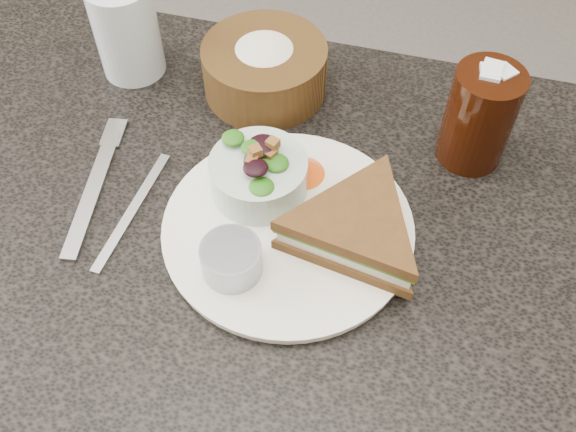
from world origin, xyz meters
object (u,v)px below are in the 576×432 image
(sandwich, at_px, (356,228))
(water_glass, at_px, (126,30))
(salad_bowl, at_px, (258,171))
(cola_glass, at_px, (480,113))
(dinner_plate, at_px, (288,228))
(dressing_ramekin, at_px, (231,259))
(bread_basket, at_px, (265,62))
(dining_table, at_px, (253,357))

(sandwich, distance_m, water_glass, 0.42)
(sandwich, distance_m, salad_bowl, 0.13)
(cola_glass, bearing_deg, salad_bowl, -150.28)
(dinner_plate, distance_m, cola_glass, 0.27)
(dressing_ramekin, xyz_separation_m, cola_glass, (0.23, 0.25, 0.04))
(dinner_plate, bearing_deg, salad_bowl, 137.55)
(dinner_plate, bearing_deg, sandwich, -1.33)
(sandwich, relative_size, water_glass, 1.43)
(dinner_plate, height_order, sandwich, sandwich)
(dinner_plate, relative_size, dressing_ramekin, 4.32)
(sandwich, relative_size, salad_bowl, 1.64)
(dressing_ramekin, relative_size, water_glass, 0.50)
(salad_bowl, bearing_deg, sandwich, -19.75)
(dinner_plate, bearing_deg, bread_basket, 112.50)
(dressing_ramekin, bearing_deg, dinner_plate, 59.59)
(dressing_ramekin, bearing_deg, bread_basket, 99.66)
(bread_basket, height_order, water_glass, water_glass)
(dining_table, distance_m, cola_glass, 0.54)
(cola_glass, bearing_deg, dinner_plate, -136.69)
(dining_table, bearing_deg, water_glass, 135.57)
(dining_table, distance_m, dinner_plate, 0.39)
(dining_table, bearing_deg, cola_glass, 35.96)
(sandwich, xyz_separation_m, water_glass, (-0.36, 0.22, 0.03))
(dressing_ramekin, distance_m, water_glass, 0.38)
(dressing_ramekin, bearing_deg, dining_table, 103.17)
(dining_table, xyz_separation_m, bread_basket, (-0.03, 0.23, 0.42))
(sandwich, bearing_deg, cola_glass, 67.46)
(dining_table, height_order, bread_basket, bread_basket)
(dinner_plate, height_order, salad_bowl, salad_bowl)
(dinner_plate, relative_size, bread_basket, 1.71)
(salad_bowl, xyz_separation_m, cola_glass, (0.23, 0.13, 0.02))
(dining_table, xyz_separation_m, water_glass, (-0.22, 0.22, 0.44))
(cola_glass, bearing_deg, sandwich, -121.60)
(sandwich, bearing_deg, salad_bowl, 169.31)
(dinner_plate, relative_size, water_glass, 2.16)
(sandwich, xyz_separation_m, bread_basket, (-0.17, 0.23, 0.01))
(cola_glass, distance_m, water_glass, 0.47)
(salad_bowl, height_order, water_glass, water_glass)
(salad_bowl, relative_size, bread_basket, 0.69)
(sandwich, distance_m, cola_glass, 0.21)
(dressing_ramekin, height_order, cola_glass, cola_glass)
(bread_basket, xyz_separation_m, cola_glass, (0.28, -0.05, 0.02))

